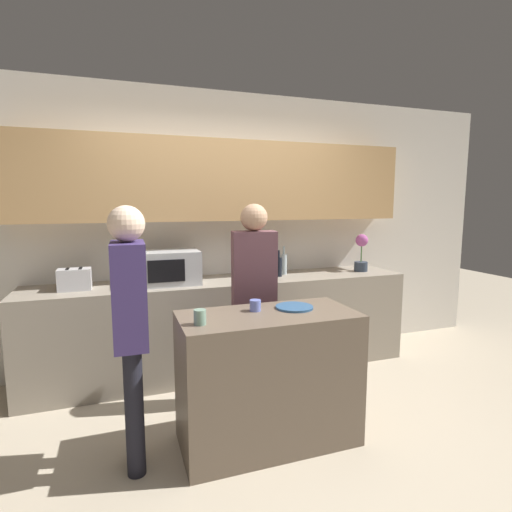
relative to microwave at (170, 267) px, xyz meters
name	(u,v)px	position (x,y,z in m)	size (l,w,h in m)	color
ground_plane	(282,452)	(0.53, -1.38, -1.04)	(14.00, 14.00, 0.00)	#BCAD93
back_wall	(218,211)	(0.53, 0.28, 0.49)	(6.40, 0.40, 2.70)	silver
back_counter	(226,325)	(0.53, 0.01, -0.60)	(3.60, 0.62, 0.89)	gray
kitchen_island	(268,378)	(0.49, -1.22, -0.59)	(1.18, 0.56, 0.90)	brown
microwave	(170,267)	(0.00, 0.00, 0.00)	(0.52, 0.39, 0.30)	#B7BABC
toaster	(75,279)	(-0.79, 0.00, -0.06)	(0.26, 0.16, 0.18)	silver
potted_plant	(361,253)	(2.01, 0.00, 0.05)	(0.14, 0.14, 0.39)	#333D4C
bottle_0	(261,269)	(0.87, -0.01, -0.06)	(0.08, 0.08, 0.22)	black
bottle_1	(271,266)	(0.98, 0.01, -0.04)	(0.08, 0.08, 0.28)	maroon
bottle_2	(279,266)	(1.06, 0.01, -0.05)	(0.07, 0.07, 0.26)	black
bottle_3	(284,264)	(1.16, 0.10, -0.04)	(0.07, 0.07, 0.29)	silver
plate_on_island	(294,307)	(0.70, -1.15, -0.14)	(0.26, 0.26, 0.01)	#2D5684
cup_0	(255,305)	(0.43, -1.13, -0.11)	(0.08, 0.08, 0.08)	#6D7FD8
cup_1	(200,317)	(0.01, -1.31, -0.10)	(0.07, 0.07, 0.09)	gray
person_left	(130,317)	(-0.38, -1.20, -0.09)	(0.21, 0.34, 1.61)	black
person_center	(254,287)	(0.57, -0.68, -0.09)	(0.37, 0.24, 1.61)	black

